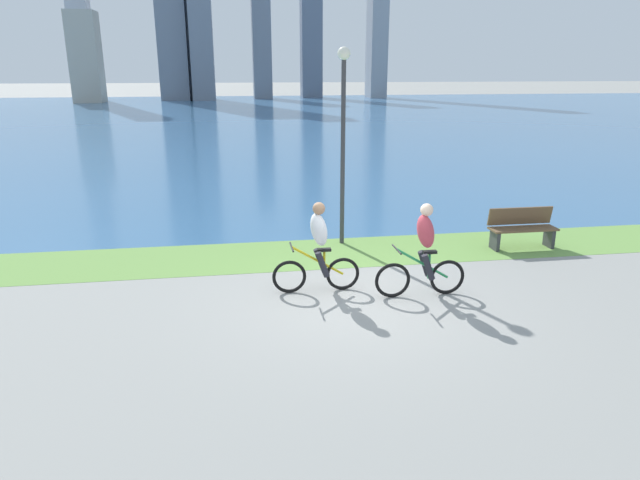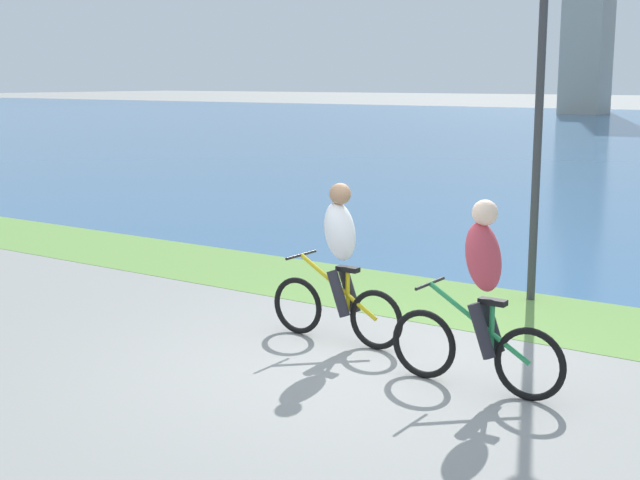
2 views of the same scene
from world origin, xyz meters
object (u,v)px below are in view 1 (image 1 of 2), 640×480
at_px(cyclist_lead, 318,247).
at_px(lamppost_tall, 343,121).
at_px(cyclist_trailing, 424,251).
at_px(bench_near_path, 522,228).

relative_size(cyclist_lead, lamppost_tall, 0.38).
xyz_separation_m(cyclist_lead, cyclist_trailing, (1.78, -0.49, 0.01)).
distance_m(cyclist_trailing, bench_near_path, 3.90).
bearing_deg(cyclist_trailing, cyclist_lead, 164.74).
xyz_separation_m(bench_near_path, lamppost_tall, (-3.90, 0.96, 2.33)).
xyz_separation_m(cyclist_trailing, bench_near_path, (3.11, 2.33, -0.39)).
relative_size(cyclist_trailing, bench_near_path, 1.12).
height_order(cyclist_trailing, lamppost_tall, lamppost_tall).
distance_m(cyclist_trailing, lamppost_tall, 3.90).
xyz_separation_m(cyclist_lead, bench_near_path, (4.89, 1.84, -0.38)).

